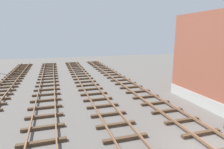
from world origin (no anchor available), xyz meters
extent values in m
cube|color=#4C3826|center=(0.53, 1.67, 0.09)|extent=(2.50, 0.24, 0.18)
cube|color=#4C3826|center=(0.53, 3.34, 0.09)|extent=(2.50, 0.24, 0.18)
cube|color=#4C3826|center=(0.53, 5.01, 0.09)|extent=(2.50, 0.24, 0.18)
cube|color=#4C3826|center=(0.53, 6.68, 0.09)|extent=(2.50, 0.24, 0.18)
cube|color=#4C3826|center=(0.53, 8.35, 0.09)|extent=(2.50, 0.24, 0.18)
cube|color=#4C3826|center=(0.53, 10.02, 0.09)|extent=(2.50, 0.24, 0.18)
cube|color=#4C3826|center=(0.53, 11.69, 0.09)|extent=(2.50, 0.24, 0.18)
cube|color=#4C3826|center=(0.53, 13.36, 0.09)|extent=(2.50, 0.24, 0.18)
cube|color=#4C3826|center=(0.53, 15.03, 0.09)|extent=(2.50, 0.24, 0.18)
cube|color=#4C3826|center=(0.53, 16.70, 0.09)|extent=(2.50, 0.24, 0.18)
cube|color=#4C3826|center=(0.53, 18.37, 0.09)|extent=(2.50, 0.24, 0.18)
cube|color=#4C3826|center=(0.53, 20.04, 0.09)|extent=(2.50, 0.24, 0.18)
cube|color=#4C3826|center=(0.53, 21.71, 0.09)|extent=(2.50, 0.24, 0.18)
cube|color=#4C3826|center=(0.53, 23.38, 0.09)|extent=(2.50, 0.24, 0.18)
cube|color=#4C3826|center=(0.53, 25.05, 0.09)|extent=(2.50, 0.24, 0.18)
cube|color=#4C3826|center=(0.53, 26.72, 0.09)|extent=(2.50, 0.24, 0.18)
cube|color=#4C3826|center=(0.53, 28.38, 0.09)|extent=(2.50, 0.24, 0.18)
cube|color=#4C3826|center=(0.53, 30.05, 0.09)|extent=(2.50, 0.24, 0.18)
cube|color=#4C3826|center=(0.53, 31.72, 0.09)|extent=(2.50, 0.24, 0.18)
cube|color=#4C3826|center=(-3.70, 2.44, 0.09)|extent=(2.50, 0.24, 0.18)
cube|color=#4C3826|center=(-3.70, 4.07, 0.09)|extent=(2.50, 0.24, 0.18)
cube|color=#4C3826|center=(-3.70, 5.70, 0.09)|extent=(2.50, 0.24, 0.18)
cube|color=#4C3826|center=(-3.70, 7.33, 0.09)|extent=(2.50, 0.24, 0.18)
cube|color=#4C3826|center=(-3.70, 8.95, 0.09)|extent=(2.50, 0.24, 0.18)
cube|color=#4C3826|center=(-3.70, 10.58, 0.09)|extent=(2.50, 0.24, 0.18)
cube|color=#4C3826|center=(-3.70, 12.21, 0.09)|extent=(2.50, 0.24, 0.18)
cube|color=#4C3826|center=(-3.70, 13.84, 0.09)|extent=(2.50, 0.24, 0.18)
cube|color=#4C3826|center=(-3.70, 15.47, 0.09)|extent=(2.50, 0.24, 0.18)
cube|color=#4C3826|center=(-3.70, 17.09, 0.09)|extent=(2.50, 0.24, 0.18)
cube|color=#4C3826|center=(-3.70, 18.72, 0.09)|extent=(2.50, 0.24, 0.18)
cube|color=#4C3826|center=(-3.70, 20.35, 0.09)|extent=(2.50, 0.24, 0.18)
cube|color=#4C3826|center=(-3.70, 21.98, 0.09)|extent=(2.50, 0.24, 0.18)
cube|color=#4C3826|center=(-3.70, 23.61, 0.09)|extent=(2.50, 0.24, 0.18)
cube|color=#4C3826|center=(-3.70, 25.23, 0.09)|extent=(2.50, 0.24, 0.18)
cube|color=#4C3826|center=(-3.70, 26.86, 0.09)|extent=(2.50, 0.24, 0.18)
cube|color=#4C3826|center=(-3.70, 28.49, 0.09)|extent=(2.50, 0.24, 0.18)
cube|color=#4C3826|center=(-3.70, 30.12, 0.09)|extent=(2.50, 0.24, 0.18)
cube|color=#4C3826|center=(-3.70, 31.74, 0.09)|extent=(2.50, 0.24, 0.18)
cube|color=#4C3826|center=(-7.93, 3.34, 0.09)|extent=(2.50, 0.24, 0.18)
cube|color=#4C3826|center=(-7.93, 5.01, 0.09)|extent=(2.50, 0.24, 0.18)
cube|color=#4C3826|center=(-7.93, 6.68, 0.09)|extent=(2.50, 0.24, 0.18)
cube|color=#4C3826|center=(-7.93, 8.35, 0.09)|extent=(2.50, 0.24, 0.18)
cube|color=#4C3826|center=(-7.93, 10.02, 0.09)|extent=(2.50, 0.24, 0.18)
cube|color=#4C3826|center=(-7.93, 11.69, 0.09)|extent=(2.50, 0.24, 0.18)
cube|color=#4C3826|center=(-7.93, 13.36, 0.09)|extent=(2.50, 0.24, 0.18)
cube|color=#4C3826|center=(-7.93, 15.03, 0.09)|extent=(2.50, 0.24, 0.18)
cube|color=#4C3826|center=(-7.93, 16.70, 0.09)|extent=(2.50, 0.24, 0.18)
cube|color=#4C3826|center=(-7.93, 18.37, 0.09)|extent=(2.50, 0.24, 0.18)
cube|color=#4C3826|center=(-7.93, 20.04, 0.09)|extent=(2.50, 0.24, 0.18)
cube|color=#4C3826|center=(-7.93, 21.71, 0.09)|extent=(2.50, 0.24, 0.18)
cube|color=#4C3826|center=(-7.93, 23.38, 0.09)|extent=(2.50, 0.24, 0.18)
cube|color=#4C3826|center=(-7.93, 25.05, 0.09)|extent=(2.50, 0.24, 0.18)
cube|color=#4C3826|center=(-7.93, 26.72, 0.09)|extent=(2.50, 0.24, 0.18)
cube|color=#4C3826|center=(-7.93, 28.38, 0.09)|extent=(2.50, 0.24, 0.18)
cube|color=#4C3826|center=(-7.93, 30.05, 0.09)|extent=(2.50, 0.24, 0.18)
cube|color=#4C3826|center=(-7.93, 31.72, 0.09)|extent=(2.50, 0.24, 0.18)
cube|color=#4C3826|center=(-12.17, 14.24, 0.09)|extent=(2.50, 0.24, 0.18)
cube|color=#4C3826|center=(-12.17, 15.60, 0.09)|extent=(2.50, 0.24, 0.18)
cube|color=#4C3826|center=(-12.17, 16.96, 0.09)|extent=(2.50, 0.24, 0.18)
cube|color=#4C3826|center=(-12.17, 18.31, 0.09)|extent=(2.50, 0.24, 0.18)
cube|color=#4C3826|center=(-12.17, 19.67, 0.09)|extent=(2.50, 0.24, 0.18)
cube|color=#4C3826|center=(-12.17, 21.03, 0.09)|extent=(2.50, 0.24, 0.18)
cube|color=#4C3826|center=(-12.17, 22.38, 0.09)|extent=(2.50, 0.24, 0.18)
cube|color=#4C3826|center=(-12.17, 23.74, 0.09)|extent=(2.50, 0.24, 0.18)
cube|color=#4C3826|center=(-12.17, 25.10, 0.09)|extent=(2.50, 0.24, 0.18)
cube|color=#4C3826|center=(-12.17, 26.45, 0.09)|extent=(2.50, 0.24, 0.18)
cube|color=#4C3826|center=(-12.17, 27.81, 0.09)|extent=(2.50, 0.24, 0.18)
cube|color=#4C3826|center=(-12.17, 29.17, 0.09)|extent=(2.50, 0.24, 0.18)
cube|color=#4C3826|center=(-12.17, 30.52, 0.09)|extent=(2.50, 0.24, 0.18)
cube|color=#4C3826|center=(-12.17, 31.88, 0.09)|extent=(2.50, 0.24, 0.18)
camera|label=1|loc=(-7.10, -6.08, 5.49)|focal=30.28mm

